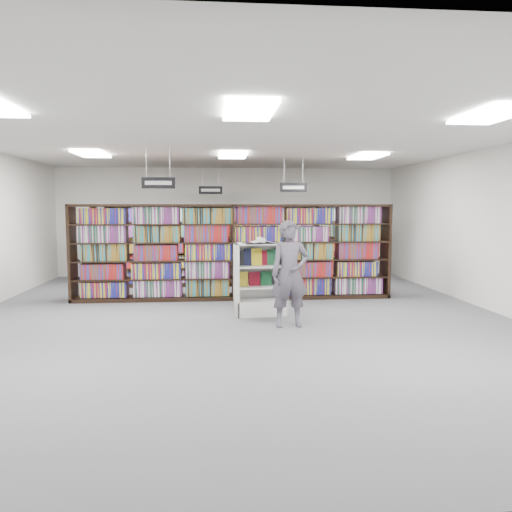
{
  "coord_description": "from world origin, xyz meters",
  "views": [
    {
      "loc": [
        -0.43,
        -8.99,
        2.02
      ],
      "look_at": [
        0.38,
        0.5,
        1.1
      ],
      "focal_mm": 35.0,
      "sensor_mm": 36.0,
      "label": 1
    }
  ],
  "objects": [
    {
      "name": "troffer_back_left",
      "position": [
        -3.0,
        2.0,
        3.16
      ],
      "size": [
        0.6,
        1.2,
        0.04
      ],
      "primitive_type": "cube",
      "color": "white",
      "rests_on": "ceiling"
    },
    {
      "name": "troffer_front_right",
      "position": [
        3.0,
        -3.0,
        3.16
      ],
      "size": [
        0.6,
        1.2,
        0.04
      ],
      "primitive_type": "cube",
      "color": "white",
      "rests_on": "ceiling"
    },
    {
      "name": "shopper",
      "position": [
        0.86,
        -0.7,
        0.91
      ],
      "size": [
        0.7,
        0.49,
        1.81
      ],
      "primitive_type": "imported",
      "rotation": [
        0.0,
        0.0,
        0.09
      ],
      "color": "#544F5A",
      "rests_on": "floor"
    },
    {
      "name": "bookshelf_row_mid",
      "position": [
        0.0,
        4.0,
        1.05
      ],
      "size": [
        7.0,
        0.6,
        2.1
      ],
      "color": "black",
      "rests_on": "floor"
    },
    {
      "name": "wall_right",
      "position": [
        5.0,
        0.0,
        1.6
      ],
      "size": [
        0.1,
        12.0,
        3.2
      ],
      "primitive_type": "cube",
      "color": "silver",
      "rests_on": "ground"
    },
    {
      "name": "wall_back",
      "position": [
        0.0,
        6.0,
        1.6
      ],
      "size": [
        10.0,
        0.1,
        3.2
      ],
      "primitive_type": "cube",
      "color": "silver",
      "rests_on": "ground"
    },
    {
      "name": "aisle_sign_center",
      "position": [
        -0.5,
        5.0,
        2.53
      ],
      "size": [
        0.65,
        0.02,
        0.8
      ],
      "color": "#B2B2B7",
      "rests_on": "ceiling"
    },
    {
      "name": "troffer_back_right",
      "position": [
        3.0,
        2.0,
        3.16
      ],
      "size": [
        0.6,
        1.2,
        0.04
      ],
      "primitive_type": "cube",
      "color": "white",
      "rests_on": "ceiling"
    },
    {
      "name": "wall_front",
      "position": [
        0.0,
        -6.0,
        1.6
      ],
      "size": [
        10.0,
        0.1,
        3.2
      ],
      "primitive_type": "cube",
      "color": "silver",
      "rests_on": "ground"
    },
    {
      "name": "ceiling",
      "position": [
        0.0,
        0.0,
        3.2
      ],
      "size": [
        10.0,
        12.0,
        0.1
      ],
      "primitive_type": "cube",
      "color": "silver",
      "rests_on": "wall_back"
    },
    {
      "name": "bookshelf_row_near",
      "position": [
        0.0,
        2.0,
        1.05
      ],
      "size": [
        7.0,
        0.6,
        2.1
      ],
      "color": "black",
      "rests_on": "floor"
    },
    {
      "name": "floor",
      "position": [
        0.0,
        0.0,
        0.0
      ],
      "size": [
        12.0,
        12.0,
        0.0
      ],
      "primitive_type": "plane",
      "color": "#4A494E",
      "rests_on": "ground"
    },
    {
      "name": "aisle_sign_right",
      "position": [
        1.5,
        3.0,
        2.53
      ],
      "size": [
        0.65,
        0.02,
        0.8
      ],
      "color": "#B2B2B7",
      "rests_on": "ceiling"
    },
    {
      "name": "open_book",
      "position": [
        0.46,
        0.22,
        1.4
      ],
      "size": [
        0.75,
        0.5,
        0.13
      ],
      "rotation": [
        0.0,
        0.0,
        0.16
      ],
      "color": "black",
      "rests_on": "endcap_display"
    },
    {
      "name": "bookshelf_row_far",
      "position": [
        0.0,
        5.7,
        1.05
      ],
      "size": [
        7.0,
        0.6,
        2.1
      ],
      "color": "black",
      "rests_on": "floor"
    },
    {
      "name": "troffer_front_center",
      "position": [
        0.0,
        -3.0,
        3.16
      ],
      "size": [
        0.6,
        1.2,
        0.04
      ],
      "primitive_type": "cube",
      "color": "white",
      "rests_on": "ceiling"
    },
    {
      "name": "aisle_sign_left",
      "position": [
        -1.5,
        1.0,
        2.53
      ],
      "size": [
        0.65,
        0.02,
        0.8
      ],
      "color": "#B2B2B7",
      "rests_on": "ceiling"
    },
    {
      "name": "endcap_display",
      "position": [
        0.45,
        0.31,
        0.47
      ],
      "size": [
        1.03,
        0.6,
        1.37
      ],
      "rotation": [
        0.0,
        0.0,
        0.11
      ],
      "color": "silver",
      "rests_on": "floor"
    },
    {
      "name": "troffer_back_center",
      "position": [
        0.0,
        2.0,
        3.16
      ],
      "size": [
        0.6,
        1.2,
        0.04
      ],
      "primitive_type": "cube",
      "color": "white",
      "rests_on": "ceiling"
    }
  ]
}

